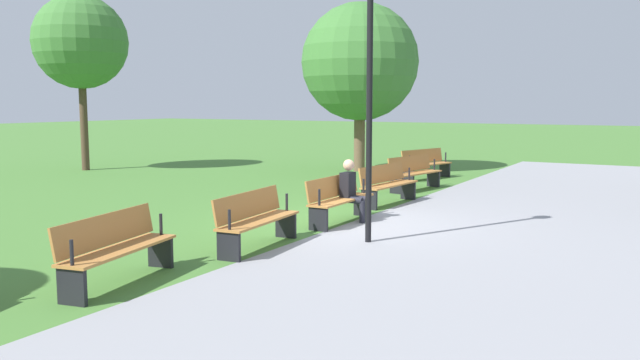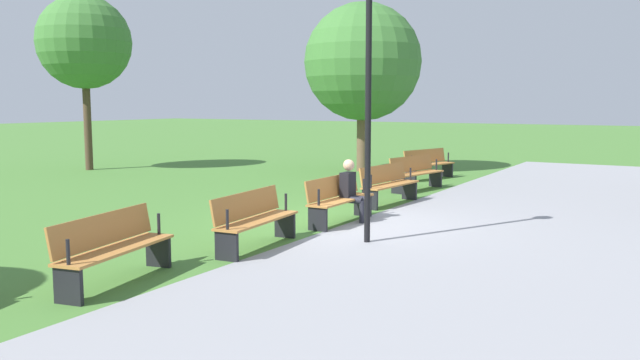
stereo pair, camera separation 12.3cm
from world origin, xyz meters
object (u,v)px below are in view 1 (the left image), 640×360
Objects in this scene: bench_2 at (387,183)px; tree_0 at (360,62)px; person_seated at (352,189)px; bench_5 at (115,247)px; bench_0 at (426,163)px; tree_2 at (80,43)px; bench_4 at (256,218)px; lamp_post at (370,57)px; bench_3 at (339,198)px; bench_1 at (414,172)px.

bench_2 is 7.77m from tree_0.
person_seated is 9.71m from tree_0.
bench_5 is 14.47m from tree_0.
tree_0 reaches higher than bench_2.
bench_0 is 5.11m from bench_2.
bench_0 is 0.34× the size of tree_2.
bench_0 and bench_4 have the same top height.
bench_0 and bench_5 have the same top height.
bench_4 is 0.99× the size of bench_5.
bench_4 is 3.14m from lamp_post.
lamp_post reaches higher than bench_5.
lamp_post is (1.28, 1.24, 2.53)m from bench_3.
bench_5 is (2.53, -0.36, 0.00)m from bench_4.
bench_1 is 0.35× the size of tree_0.
lamp_post is at bearing 27.02° from tree_0.
tree_2 is (0.82, -11.60, 3.81)m from bench_1.
bench_3 is at bearing 171.90° from bench_4.
tree_0 is at bearing 117.81° from tree_2.
bench_4 is at bearing 60.26° from tree_2.
bench_1 is at bearing 43.32° from tree_0.
person_seated reaches higher than bench_5.
tree_2 reaches higher than person_seated.
tree_0 is (-1.05, -2.74, 3.14)m from bench_0.
bench_0 is 1.00× the size of bench_1.
bench_3 is at bearing 70.52° from tree_2.
tree_0 is at bearing -154.63° from person_seated.
person_seated is 0.27× the size of lamp_post.
tree_2 is (-9.36, -11.60, 3.81)m from bench_5.
lamp_post is (5.55, 13.31, -1.27)m from tree_2.
bench_3 is 0.44× the size of lamp_post.
lamp_post is (8.86, 2.31, 2.53)m from bench_0.
tree_0 is 1.27× the size of lamp_post.
tree_0 is (-11.19, -3.69, 3.14)m from bench_4.
tree_0 is at bearing -94.68° from bench_0.
bench_0 is 7.66m from bench_3.
bench_2 is 0.35× the size of tree_0.
person_seated reaches higher than bench_4.
bench_2 is 1.00× the size of bench_4.
lamp_post is at bearing 144.98° from bench_5.
bench_0 is 9.50m from lamp_post.
bench_5 is 5.41m from person_seated.
bench_5 is 0.45× the size of lamp_post.
bench_3 is 0.97× the size of bench_5.
bench_0 is 0.36× the size of tree_0.
tree_0 is at bearing -156.15° from bench_3.
bench_3 is 13.36m from tree_2.
lamp_post reaches higher than person_seated.
bench_5 is (10.19, 0.00, 0.00)m from bench_1.
bench_0 is 1.01× the size of bench_2.
bench_1 is at bearing 94.05° from tree_2.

